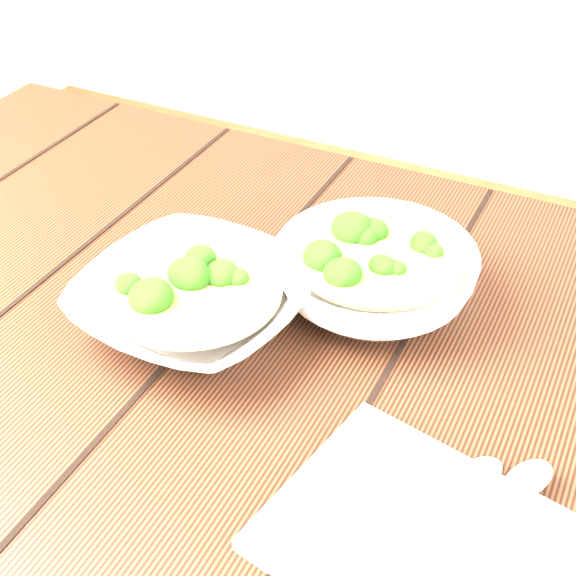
% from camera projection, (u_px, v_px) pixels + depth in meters
% --- Properties ---
extents(table, '(1.20, 0.80, 0.75)m').
position_uv_depth(table, '(227.00, 406.00, 0.91)').
color(table, '#3A1E10').
rests_on(table, ground).
extents(soup_bowl_front, '(0.25, 0.25, 0.07)m').
position_uv_depth(soup_bowl_front, '(194.00, 301.00, 0.82)').
color(soup_bowl_front, silver).
rests_on(soup_bowl_front, table).
extents(soup_bowl_back, '(0.28, 0.28, 0.08)m').
position_uv_depth(soup_bowl_back, '(374.00, 274.00, 0.85)').
color(soup_bowl_back, silver).
rests_on(soup_bowl_back, table).
extents(trivet, '(0.14, 0.14, 0.03)m').
position_uv_depth(trivet, '(237.00, 269.00, 0.89)').
color(trivet, black).
rests_on(trivet, table).
extents(napkin, '(0.26, 0.23, 0.01)m').
position_uv_depth(napkin, '(420.00, 540.00, 0.62)').
color(napkin, '#BAB69B').
rests_on(napkin, table).
extents(spoon_left, '(0.10, 0.18, 0.01)m').
position_uv_depth(spoon_left, '(446.00, 498.00, 0.64)').
color(spoon_left, '#A7A393').
rests_on(spoon_left, napkin).
extents(spoon_right, '(0.10, 0.18, 0.01)m').
position_uv_depth(spoon_right, '(499.00, 501.00, 0.64)').
color(spoon_right, '#A7A393').
rests_on(spoon_right, napkin).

